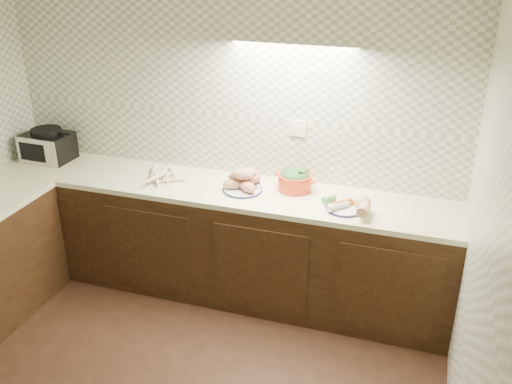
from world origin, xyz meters
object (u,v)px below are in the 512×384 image
(toaster_oven, at_px, (48,146))
(parsnip_pile, at_px, (163,175))
(sweet_potato_plate, at_px, (243,182))
(dutch_oven, at_px, (295,179))
(onion_bowl, at_px, (249,178))
(veg_plate, at_px, (353,205))

(toaster_oven, relative_size, parsnip_pile, 0.96)
(sweet_potato_plate, bearing_deg, dutch_oven, 19.13)
(parsnip_pile, relative_size, sweet_potato_plate, 1.37)
(onion_bowl, height_order, dutch_oven, dutch_oven)
(toaster_oven, xyz_separation_m, veg_plate, (2.56, -0.17, -0.08))
(parsnip_pile, distance_m, veg_plate, 1.48)
(sweet_potato_plate, bearing_deg, veg_plate, -6.09)
(dutch_oven, bearing_deg, onion_bowl, -164.52)
(sweet_potato_plate, relative_size, onion_bowl, 1.94)
(sweet_potato_plate, height_order, onion_bowl, sweet_potato_plate)
(dutch_oven, relative_size, veg_plate, 0.84)
(parsnip_pile, xyz_separation_m, onion_bowl, (0.66, 0.11, 0.01))
(toaster_oven, bearing_deg, veg_plate, -1.54)
(dutch_oven, xyz_separation_m, veg_plate, (0.46, -0.21, -0.04))
(dutch_oven, height_order, veg_plate, dutch_oven)
(sweet_potato_plate, bearing_deg, parsnip_pile, 178.99)
(toaster_oven, relative_size, dutch_oven, 1.24)
(onion_bowl, bearing_deg, dutch_oven, 0.07)
(veg_plate, bearing_deg, sweet_potato_plate, 173.91)
(toaster_oven, bearing_deg, onion_bowl, 3.67)
(dutch_oven, bearing_deg, toaster_oven, -163.32)
(toaster_oven, distance_m, dutch_oven, 2.10)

